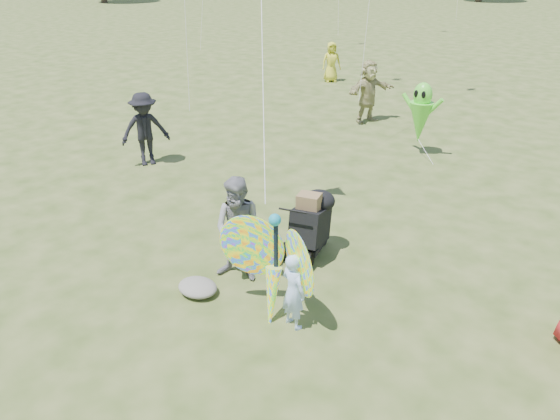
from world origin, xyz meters
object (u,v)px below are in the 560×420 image
object	(u,v)px
crowd_b	(145,129)
adult_man	(240,230)
jogging_stroller	(312,220)
alien_kite	(420,115)
butterfly_kite	(274,268)
crowd_d	(368,91)
crowd_g	(331,62)
child_girl	(293,291)

from	to	relation	value
crowd_b	adult_man	bearing A→B (deg)	-85.90
jogging_stroller	crowd_b	bearing A→B (deg)	152.23
alien_kite	butterfly_kite	bearing A→B (deg)	-81.14
butterfly_kite	adult_man	bearing A→B (deg)	155.32
adult_man	butterfly_kite	xyz separation A→B (m)	(0.95, -0.44, -0.07)
crowd_d	crowd_g	bearing A→B (deg)	62.68
child_girl	crowd_d	world-z (taller)	crowd_d
crowd_g	alien_kite	xyz separation A→B (m)	(5.96, -5.70, 0.25)
crowd_d	alien_kite	xyz separation A→B (m)	(2.33, -1.80, 0.10)
adult_man	crowd_b	world-z (taller)	crowd_b
child_girl	crowd_d	xyz separation A→B (m)	(-3.78, 8.97, 0.34)
crowd_g	alien_kite	bearing A→B (deg)	-90.36
jogging_stroller	alien_kite	world-z (taller)	alien_kite
crowd_b	crowd_g	world-z (taller)	crowd_b
child_girl	adult_man	distance (m)	1.40
butterfly_kite	crowd_b	bearing A→B (deg)	153.77
jogging_stroller	alien_kite	size ratio (longest dim) A/B	0.64
child_girl	alien_kite	world-z (taller)	alien_kite
crowd_g	crowd_b	bearing A→B (deg)	-129.33
crowd_b	child_girl	bearing A→B (deg)	-84.63
child_girl	butterfly_kite	world-z (taller)	butterfly_kite
butterfly_kite	alien_kite	size ratio (longest dim) A/B	1.00
adult_man	jogging_stroller	size ratio (longest dim) A/B	1.44
child_girl	crowd_b	xyz separation A→B (m)	(-6.13, 2.89, 0.30)
jogging_stroller	alien_kite	distance (m)	5.53
crowd_d	crowd_g	xyz separation A→B (m)	(-3.62, 3.91, -0.15)
jogging_stroller	butterfly_kite	xyz separation A→B (m)	(0.50, -1.65, 0.12)
child_girl	alien_kite	xyz separation A→B (m)	(-1.45, 7.17, 0.44)
adult_man	crowd_g	xyz separation A→B (m)	(-6.11, 12.40, -0.08)
crowd_d	alien_kite	size ratio (longest dim) A/B	1.00
crowd_g	jogging_stroller	bearing A→B (deg)	-106.19
adult_man	child_girl	bearing A→B (deg)	-38.00
adult_man	crowd_b	distance (m)	5.41
child_girl	jogging_stroller	world-z (taller)	jogging_stroller
crowd_g	butterfly_kite	world-z (taller)	butterfly_kite
crowd_g	alien_kite	size ratio (longest dim) A/B	0.83
alien_kite	child_girl	bearing A→B (deg)	-78.57
child_girl	jogging_stroller	size ratio (longest dim) A/B	0.95
crowd_b	alien_kite	xyz separation A→B (m)	(4.68, 4.28, 0.14)
child_girl	crowd_b	size ratio (longest dim) A/B	0.64
child_girl	butterfly_kite	distance (m)	0.40
crowd_b	jogging_stroller	size ratio (longest dim) A/B	1.49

